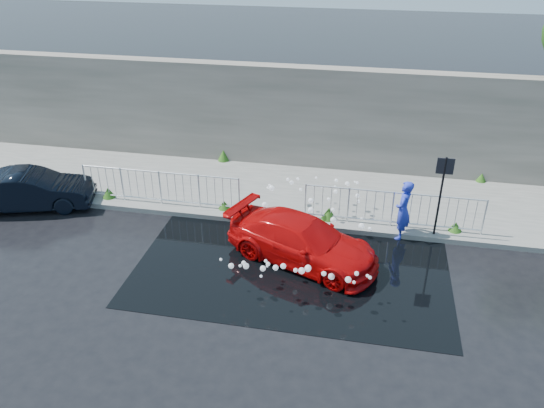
{
  "coord_description": "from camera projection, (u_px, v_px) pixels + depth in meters",
  "views": [
    {
      "loc": [
        2.17,
        -10.24,
        8.04
      ],
      "look_at": [
        -0.32,
        2.43,
        1.0
      ],
      "focal_mm": 35.0,
      "sensor_mm": 36.0,
      "label": 1
    }
  ],
  "objects": [
    {
      "name": "red_car",
      "position": [
        303.0,
        241.0,
        13.79
      ],
      "size": [
        4.44,
        3.05,
        1.19
      ],
      "primitive_type": "imported",
      "rotation": [
        0.0,
        0.0,
        1.2
      ],
      "color": "#B60707",
      "rests_on": "ground"
    },
    {
      "name": "railing_right",
      "position": [
        392.0,
        208.0,
        15.07
      ],
      "size": [
        5.05,
        0.05,
        1.1
      ],
      "color": "silver",
      "rests_on": "pavement"
    },
    {
      "name": "puddle",
      "position": [
        292.0,
        266.0,
        13.81
      ],
      "size": [
        8.0,
        5.0,
        0.01
      ],
      "primitive_type": "cube",
      "color": "black",
      "rests_on": "ground"
    },
    {
      "name": "sign_post",
      "position": [
        442.0,
        184.0,
        14.18
      ],
      "size": [
        0.45,
        0.06,
        2.5
      ],
      "color": "black",
      "rests_on": "ground"
    },
    {
      "name": "ground",
      "position": [
        266.0,
        287.0,
        13.04
      ],
      "size": [
        90.0,
        90.0,
        0.0
      ],
      "primitive_type": "plane",
      "color": "black",
      "rests_on": "ground"
    },
    {
      "name": "curb",
      "position": [
        286.0,
        223.0,
        15.59
      ],
      "size": [
        30.0,
        0.25,
        0.16
      ],
      "primitive_type": "cube",
      "color": "#5E5F5A",
      "rests_on": "ground"
    },
    {
      "name": "weeds",
      "position": [
        282.0,
        190.0,
        16.93
      ],
      "size": [
        12.17,
        3.93,
        0.41
      ],
      "color": "#275717",
      "rests_on": "pavement"
    },
    {
      "name": "railing_left",
      "position": [
        160.0,
        186.0,
        16.25
      ],
      "size": [
        5.05,
        0.05,
        1.1
      ],
      "color": "silver",
      "rests_on": "pavement"
    },
    {
      "name": "person",
      "position": [
        403.0,
        210.0,
        14.65
      ],
      "size": [
        0.57,
        0.72,
        1.75
      ],
      "primitive_type": "imported",
      "rotation": [
        0.0,
        0.0,
        -1.84
      ],
      "color": "#2635C1",
      "rests_on": "ground"
    },
    {
      "name": "dark_car",
      "position": [
        31.0,
        190.0,
        16.33
      ],
      "size": [
        3.88,
        2.31,
        1.21
      ],
      "primitive_type": "imported",
      "rotation": [
        0.0,
        0.0,
        1.87
      ],
      "color": "black",
      "rests_on": "ground"
    },
    {
      "name": "retaining_wall",
      "position": [
        307.0,
        117.0,
        18.33
      ],
      "size": [
        30.0,
        0.6,
        3.5
      ],
      "primitive_type": "cube",
      "color": "#5E594F",
      "rests_on": "pavement"
    },
    {
      "name": "pavement",
      "position": [
        297.0,
        193.0,
        17.31
      ],
      "size": [
        30.0,
        4.0,
        0.15
      ],
      "primitive_type": "cube",
      "color": "#5E5F5A",
      "rests_on": "ground"
    },
    {
      "name": "water_spray",
      "position": [
        302.0,
        227.0,
        14.21
      ],
      "size": [
        3.6,
        5.27,
        1.1
      ],
      "color": "white",
      "rests_on": "ground"
    }
  ]
}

